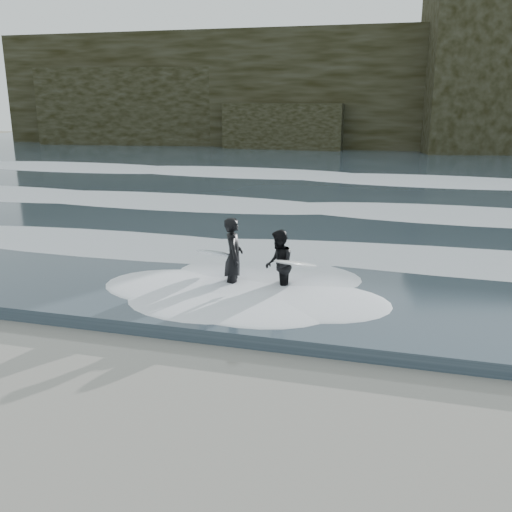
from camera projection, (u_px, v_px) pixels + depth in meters
name	position (u px, v px, depth m)	size (l,w,h in m)	color
ground	(184.00, 438.00, 8.01)	(120.00, 120.00, 0.00)	#736B54
sea	(366.00, 172.00, 34.87)	(90.00, 52.00, 0.30)	#2F3C48
headland	(386.00, 91.00, 49.31)	(70.00, 9.00, 10.00)	black
foam_near	(305.00, 250.00, 16.25)	(60.00, 3.20, 0.20)	white
foam_mid	(338.00, 205.00, 22.74)	(60.00, 4.00, 0.24)	white
foam_far	(360.00, 175.00, 31.08)	(60.00, 4.80, 0.30)	white
surfer_left	(231.00, 256.00, 13.56)	(1.10, 2.14, 1.89)	black
surfer_right	(281.00, 265.00, 13.30)	(1.34, 2.13, 1.65)	black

